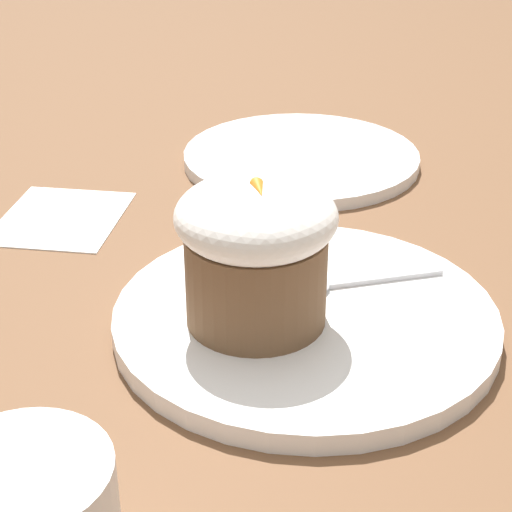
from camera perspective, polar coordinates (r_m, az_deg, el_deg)
name	(u,v)px	position (r m, az deg, el deg)	size (l,w,h in m)	color
ground_plane	(305,327)	(0.60, 3.29, -4.78)	(4.00, 4.00, 0.00)	brown
dessert_plate	(305,318)	(0.59, 3.31, -4.18)	(0.27, 0.27, 0.01)	white
carrot_cake	(256,248)	(0.55, 0.00, 0.51)	(0.10, 0.10, 0.10)	brown
spoon	(321,283)	(0.61, 4.38, -1.83)	(0.04, 0.13, 0.01)	silver
side_plate	(301,157)	(0.87, 3.02, 6.58)	(0.24, 0.24, 0.01)	white
paper_napkin	(61,217)	(0.77, -12.86, 2.53)	(0.15, 0.14, 0.00)	white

